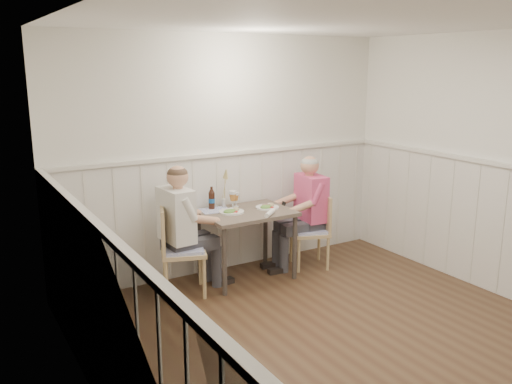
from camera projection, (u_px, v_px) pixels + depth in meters
ground_plane at (358, 351)px, 4.40m from camera, size 4.50×4.50×0.00m
room_shell at (367, 168)px, 4.05m from camera, size 4.04×4.54×2.60m
wainscot at (310, 247)px, 4.82m from camera, size 4.00×4.49×1.34m
dining_table at (246, 220)px, 5.79m from camera, size 0.95×0.70×0.75m
chair_right at (314, 228)px, 6.18m from camera, size 0.51×0.51×0.84m
chair_left at (177, 247)px, 5.41m from camera, size 0.55×0.55×0.92m
man_in_pink at (308, 219)px, 6.19m from camera, size 0.63×0.44×1.30m
diner_cream at (181, 239)px, 5.44m from camera, size 0.64×0.45×1.34m
plate_man at (267, 206)px, 5.88m from camera, size 0.25×0.25×0.06m
plate_diner at (231, 211)px, 5.69m from camera, size 0.27×0.27×0.07m
beer_glass_a at (236, 197)px, 5.92m from camera, size 0.06×0.06×0.16m
beer_glass_b at (233, 197)px, 5.84m from camera, size 0.08×0.08×0.20m
beer_bottle at (212, 199)px, 5.83m from camera, size 0.07×0.07×0.25m
rolled_napkin at (270, 213)px, 5.60m from camera, size 0.20×0.18×0.05m
grass_vase at (224, 189)px, 5.89m from camera, size 0.05×0.05×0.44m
gingham_mat at (215, 210)px, 5.80m from camera, size 0.34×0.28×0.01m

